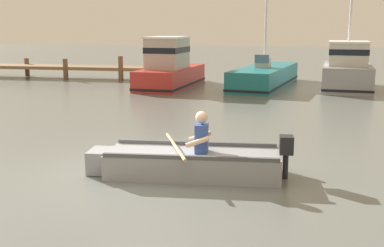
{
  "coord_description": "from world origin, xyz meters",
  "views": [
    {
      "loc": [
        2.45,
        -7.93,
        2.67
      ],
      "look_at": [
        0.42,
        2.31,
        0.55
      ],
      "focal_mm": 44.92,
      "sensor_mm": 36.0,
      "label": 1
    }
  ],
  "objects_px": {
    "rowboat_with_person": "(189,162)",
    "moored_boat_teal": "(265,77)",
    "moored_boat_red": "(170,69)",
    "moored_boat_grey": "(347,71)"
  },
  "relations": [
    {
      "from": "rowboat_with_person",
      "to": "moored_boat_grey",
      "type": "bearing_deg",
      "value": 72.42
    },
    {
      "from": "moored_boat_red",
      "to": "moored_boat_grey",
      "type": "height_order",
      "value": "moored_boat_grey"
    },
    {
      "from": "rowboat_with_person",
      "to": "moored_boat_red",
      "type": "xyz_separation_m",
      "value": [
        -3.43,
        12.46,
        0.57
      ]
    },
    {
      "from": "moored_boat_red",
      "to": "moored_boat_grey",
      "type": "distance_m",
      "value": 7.67
    },
    {
      "from": "moored_boat_red",
      "to": "moored_boat_grey",
      "type": "bearing_deg",
      "value": 6.02
    },
    {
      "from": "rowboat_with_person",
      "to": "moored_boat_teal",
      "type": "height_order",
      "value": "moored_boat_teal"
    },
    {
      "from": "rowboat_with_person",
      "to": "moored_boat_teal",
      "type": "distance_m",
      "value": 13.79
    },
    {
      "from": "moored_boat_teal",
      "to": "rowboat_with_person",
      "type": "bearing_deg",
      "value": -92.94
    },
    {
      "from": "rowboat_with_person",
      "to": "moored_boat_grey",
      "type": "relative_size",
      "value": 0.81
    },
    {
      "from": "rowboat_with_person",
      "to": "moored_boat_teal",
      "type": "bearing_deg",
      "value": 87.06
    }
  ]
}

